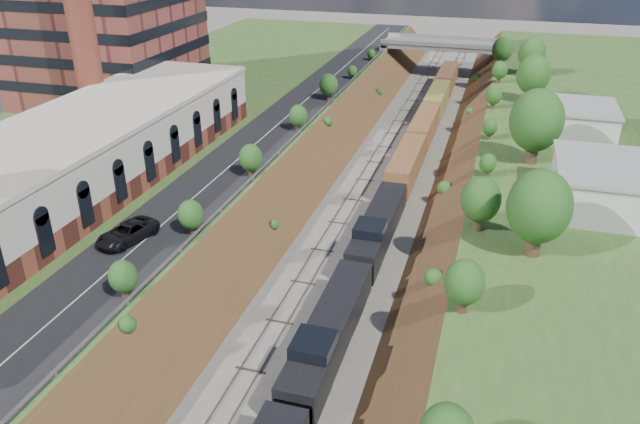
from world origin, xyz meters
TOP-DOWN VIEW (x-y plane):
  - platform_left at (-33.00, 60.00)m, footprint 44.00×180.00m
  - embankment_left at (-11.00, 60.00)m, footprint 10.00×180.00m
  - embankment_right at (11.00, 60.00)m, footprint 10.00×180.00m
  - rail_left_track at (-2.60, 60.00)m, footprint 1.58×180.00m
  - rail_right_track at (2.60, 60.00)m, footprint 1.58×180.00m
  - road at (-15.50, 60.00)m, footprint 8.00×180.00m
  - guardrail at (-11.40, 59.80)m, footprint 0.10×171.00m
  - commercial_building at (-28.00, 38.00)m, footprint 14.30×62.30m
  - overpass at (0.00, 122.00)m, footprint 24.50×8.30m
  - white_building_near at (23.50, 52.00)m, footprint 9.00×12.00m
  - white_building_far at (23.00, 74.00)m, footprint 8.00×10.00m
  - tree_right_large at (17.00, 40.00)m, footprint 5.25×5.25m
  - tree_left_crest at (-11.80, 20.00)m, footprint 2.45×2.45m
  - freight_train at (2.60, 61.59)m, footprint 2.86×115.64m
  - suv at (-16.81, 32.20)m, footprint 4.12×6.29m

SIDE VIEW (x-z plane):
  - embankment_left at x=-11.00m, z-range -5.00..5.00m
  - embankment_right at x=11.00m, z-range -5.00..5.00m
  - rail_left_track at x=-2.60m, z-range 0.00..0.18m
  - rail_right_track at x=2.60m, z-range 0.00..0.18m
  - freight_train at x=2.60m, z-range 0.18..4.73m
  - platform_left at x=-33.00m, z-range 0.00..5.00m
  - overpass at x=0.00m, z-range 1.22..8.62m
  - road at x=-15.50m, z-range 5.00..5.10m
  - guardrail at x=-11.40m, z-range 5.20..5.90m
  - suv at x=-16.81m, z-range 5.10..6.71m
  - white_building_far at x=23.00m, z-range 5.00..8.60m
  - white_building_near at x=23.50m, z-range 5.00..9.00m
  - tree_left_crest at x=-11.80m, z-range 5.26..8.82m
  - commercial_building at x=-28.00m, z-range 5.01..12.01m
  - tree_right_large at x=17.00m, z-range 5.58..13.19m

